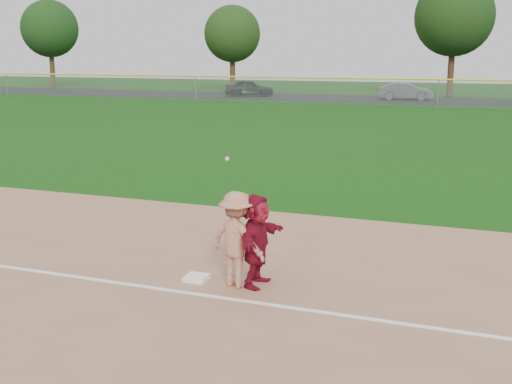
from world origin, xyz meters
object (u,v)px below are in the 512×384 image
(car_left, at_px, (249,88))
(car_mid, at_px, (406,91))
(base_runner, at_px, (257,240))
(first_base, at_px, (197,278))

(car_left, height_order, car_mid, car_left)
(car_left, relative_size, car_mid, 1.00)
(base_runner, bearing_deg, first_base, 99.95)
(first_base, distance_m, base_runner, 1.32)
(base_runner, height_order, car_left, base_runner)
(first_base, xyz_separation_m, car_mid, (-2.72, 46.19, 0.69))
(first_base, bearing_deg, car_mid, 93.36)
(first_base, distance_m, car_mid, 46.28)
(car_left, distance_m, car_mid, 14.10)
(first_base, height_order, base_runner, base_runner)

